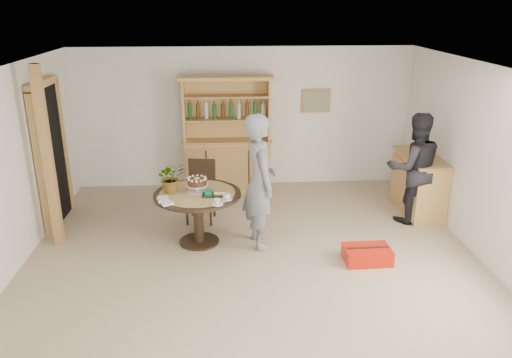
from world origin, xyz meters
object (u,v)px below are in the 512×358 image
at_px(hutch, 227,152).
at_px(sideboard, 418,184).
at_px(dining_table, 198,203).
at_px(dining_chair, 201,187).
at_px(teen_boy, 260,182).
at_px(adult_person, 414,168).
at_px(red_suitcase, 367,255).

relative_size(hutch, sideboard, 1.62).
distance_m(sideboard, dining_table, 3.59).
xyz_separation_m(sideboard, dining_table, (-3.47, -0.90, 0.13)).
relative_size(dining_chair, teen_boy, 0.51).
bearing_deg(sideboard, teen_boy, -159.20).
distance_m(hutch, teen_boy, 2.29).
height_order(hutch, dining_chair, hutch).
bearing_deg(adult_person, hutch, -29.39).
relative_size(hutch, adult_person, 1.19).
bearing_deg(teen_boy, dining_table, 72.98).
bearing_deg(dining_table, red_suitcase, -17.33).
height_order(teen_boy, adult_person, teen_boy).
height_order(sideboard, dining_table, sideboard).
height_order(sideboard, adult_person, adult_person).
bearing_deg(teen_boy, hutch, 0.26).
bearing_deg(adult_person, red_suitcase, 51.16).
bearing_deg(dining_table, teen_boy, -6.71).
relative_size(sideboard, teen_boy, 0.67).
distance_m(teen_boy, adult_person, 2.47).
bearing_deg(teen_boy, sideboard, -79.51).
height_order(teen_boy, red_suitcase, teen_boy).
distance_m(hutch, dining_chair, 1.38).
xyz_separation_m(dining_table, red_suitcase, (2.22, -0.69, -0.50)).
bearing_deg(hutch, dining_chair, -107.83).
bearing_deg(hutch, adult_person, -29.44).
bearing_deg(sideboard, dining_table, -165.53).
distance_m(hutch, adult_person, 3.22).
xyz_separation_m(dining_chair, adult_person, (3.22, -0.27, 0.32)).
height_order(dining_table, dining_chair, dining_chair).
xyz_separation_m(dining_table, teen_boy, (0.85, -0.10, 0.33)).
bearing_deg(sideboard, dining_chair, -178.88).
height_order(dining_table, red_suitcase, dining_table).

